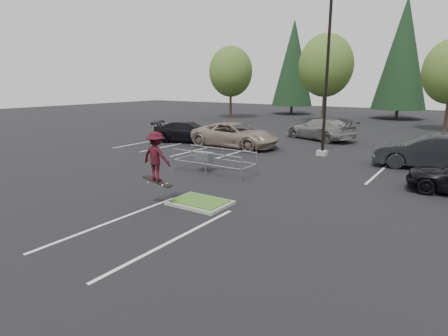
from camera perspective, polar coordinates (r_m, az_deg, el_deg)
The scene contains 14 objects.
ground at distance 14.23m, azimuth -3.67°, elevation -5.55°, with size 120.00×120.00×0.00m, color black.
grass_median at distance 14.21m, azimuth -3.67°, elevation -5.25°, with size 2.20×1.60×0.16m.
stall_lines at distance 19.79m, azimuth 3.83°, elevation -0.23°, with size 22.62×17.60×0.01m.
light_pole at distance 23.97m, azimuth 15.35°, elevation 12.64°, with size 0.70×0.60×10.12m.
decid_a at distance 48.46m, azimuth 1.04°, elevation 14.24°, with size 5.44×5.44×8.91m.
decid_b at distance 43.64m, azimuth 15.23°, elevation 14.55°, with size 5.89×5.89×9.64m.
conif_a at distance 55.41m, azimuth 10.50°, elevation 15.45°, with size 5.72×5.72×13.00m.
conif_b at distance 51.95m, azimuth 25.60°, elevation 15.44°, with size 6.38×6.38×14.50m.
cart_corral at distance 19.21m, azimuth -2.68°, elevation 1.64°, with size 4.18×1.51×1.18m.
skateboarder at distance 13.78m, azimuth -10.29°, elevation 1.72°, with size 1.19×0.72×2.00m.
car_l_tan at distance 26.44m, azimuth 1.70°, elevation 5.05°, with size 2.88×6.25×1.74m, color gray.
car_l_black at distance 28.96m, azimuth -5.60°, elevation 5.53°, with size 2.21×5.43×1.58m, color black.
car_r_charc at distance 22.54m, azimuth 28.93°, elevation 2.16°, with size 1.94×5.56×1.83m, color black.
car_far_silver at distance 30.90m, azimuth 14.61°, elevation 5.76°, with size 2.40×5.90×1.71m, color gray.
Camera 1 is at (8.25, -10.68, 4.52)m, focal length 30.00 mm.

